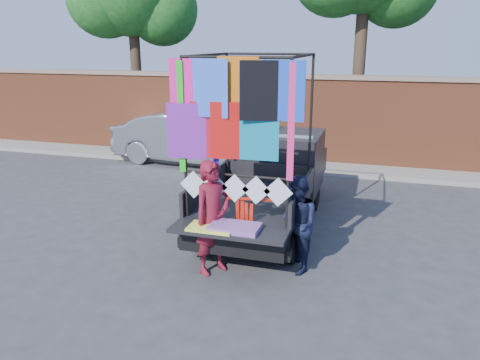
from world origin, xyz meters
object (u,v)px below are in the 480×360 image
(pickup_truck, at_px, (272,176))
(man, at_px, (296,225))
(woman, at_px, (213,218))
(sedan, at_px, (191,138))

(pickup_truck, height_order, man, pickup_truck)
(woman, height_order, man, woman)
(woman, bearing_deg, pickup_truck, 26.34)
(woman, xyz_separation_m, man, (1.23, 0.39, -0.12))
(pickup_truck, distance_m, woman, 2.75)
(pickup_truck, xyz_separation_m, man, (0.92, -2.34, -0.06))
(sedan, relative_size, woman, 2.57)
(pickup_truck, height_order, woman, pickup_truck)
(pickup_truck, bearing_deg, woman, -96.45)
(man, bearing_deg, woman, -100.60)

